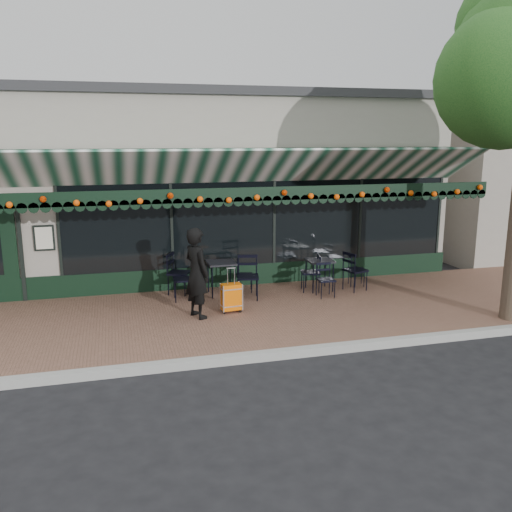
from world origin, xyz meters
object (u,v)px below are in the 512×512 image
object	(u,v)px
chair_b_right	(245,275)
chair_solo	(179,273)
woman	(197,273)
chair_b_front	(248,277)
cafe_table_a	(320,263)
chair_a_right	(357,270)
chair_a_extra	(355,271)
cafe_table_b	(221,265)
chair_b_left	(183,280)
suitcase	(231,297)
chair_a_left	(310,273)
chair_a_front	(326,280)

from	to	relation	value
chair_b_right	chair_solo	distance (m)	1.47
woman	chair_b_front	size ratio (longest dim) A/B	1.85
cafe_table_a	chair_a_right	distance (m)	1.03
chair_a_extra	chair_solo	xyz separation A→B (m)	(-3.92, 0.75, 0.01)
cafe_table_b	chair_b_left	distance (m)	0.92
cafe_table_b	chair_b_front	xyz separation A→B (m)	(0.49, -0.45, -0.20)
suitcase	cafe_table_a	distance (m)	2.55
woman	chair_solo	bearing A→B (deg)	-19.75
chair_a_left	chair_a_extra	bearing A→B (deg)	89.76
cafe_table_a	chair_b_left	xyz separation A→B (m)	(-3.11, 0.02, -0.19)
suitcase	cafe_table_b	size ratio (longest dim) A/B	1.22
suitcase	chair_b_right	world-z (taller)	suitcase
woman	chair_b_left	xyz separation A→B (m)	(-0.12, 1.20, -0.43)
cafe_table_a	chair_b_front	size ratio (longest dim) A/B	0.74
chair_solo	woman	bearing A→B (deg)	-148.28
cafe_table_a	chair_b_right	size ratio (longest dim) A/B	0.94
chair_b_front	chair_solo	size ratio (longest dim) A/B	1.02
cafe_table_b	suitcase	bearing A→B (deg)	-92.23
woman	chair_b_left	bearing A→B (deg)	-18.99
chair_b_right	chair_solo	xyz separation A→B (m)	(-1.45, 0.21, 0.09)
chair_b_left	chair_b_right	world-z (taller)	chair_b_left
woman	cafe_table_a	size ratio (longest dim) A/B	2.50
woman	chair_a_right	distance (m)	4.22
chair_b_right	chair_a_left	bearing A→B (deg)	-91.37
chair_a_extra	chair_b_front	size ratio (longest dim) A/B	0.96
chair_a_right	cafe_table_b	bearing A→B (deg)	102.78
cafe_table_a	chair_b_front	xyz separation A→B (m)	(-1.75, -0.25, -0.16)
woman	chair_solo	world-z (taller)	woman
chair_a_extra	chair_b_left	world-z (taller)	chair_a_extra
cafe_table_b	chair_a_left	bearing A→B (deg)	-6.32
chair_a_front	chair_b_front	world-z (taller)	chair_b_front
cafe_table_b	chair_b_front	bearing A→B (deg)	-42.63
chair_a_left	chair_a_right	world-z (taller)	chair_a_left
chair_a_front	woman	bearing A→B (deg)	-167.40
chair_a_right	chair_a_extra	distance (m)	0.42
chair_b_front	chair_b_left	bearing A→B (deg)	-178.77
cafe_table_a	chair_b_left	size ratio (longest dim) A/B	0.79
chair_a_front	chair_a_extra	size ratio (longest dim) A/B	0.82
suitcase	chair_a_left	size ratio (longest dim) A/B	1.07
woman	suitcase	xyz separation A→B (m)	(0.70, 0.12, -0.58)
chair_b_front	chair_a_extra	bearing A→B (deg)	12.95
chair_b_left	chair_solo	xyz separation A→B (m)	(-0.03, 0.51, 0.02)
cafe_table_b	chair_b_left	bearing A→B (deg)	-168.03
woman	chair_b_right	size ratio (longest dim) A/B	2.36
suitcase	cafe_table_b	world-z (taller)	suitcase
woman	chair_a_front	xyz separation A→B (m)	(2.92, 0.62, -0.51)
chair_a_right	chair_a_front	size ratio (longest dim) A/B	1.00
chair_a_right	chair_b_left	distance (m)	4.10
chair_a_right	chair_b_left	size ratio (longest dim) A/B	0.84
cafe_table_a	chair_a_left	xyz separation A→B (m)	(-0.23, -0.02, -0.21)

